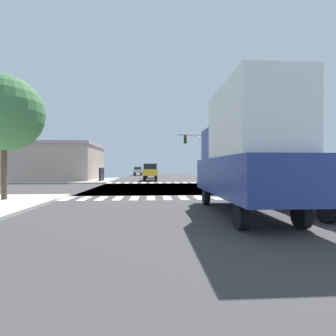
% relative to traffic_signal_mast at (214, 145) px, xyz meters
% --- Properties ---
extents(ground, '(90.00, 90.00, 0.05)m').
position_rel_traffic_signal_mast_xyz_m(ground, '(-5.70, -6.98, -4.62)').
color(ground, '#3C383A').
extents(sidewalk_corner_ne, '(12.00, 12.00, 0.14)m').
position_rel_traffic_signal_mast_xyz_m(sidewalk_corner_ne, '(7.30, 5.02, -4.52)').
color(sidewalk_corner_ne, '#B2ADA3').
rests_on(sidewalk_corner_ne, ground).
extents(sidewalk_corner_nw, '(12.00, 12.00, 0.14)m').
position_rel_traffic_signal_mast_xyz_m(sidewalk_corner_nw, '(-18.70, 5.02, -4.52)').
color(sidewalk_corner_nw, '#B2B19D').
rests_on(sidewalk_corner_nw, ground).
extents(crosswalk_near, '(13.50, 2.00, 0.01)m').
position_rel_traffic_signal_mast_xyz_m(crosswalk_near, '(-5.95, -14.28, -4.59)').
color(crosswalk_near, white).
rests_on(crosswalk_near, ground).
extents(crosswalk_far, '(13.50, 2.00, 0.01)m').
position_rel_traffic_signal_mast_xyz_m(crosswalk_far, '(-5.95, 0.32, -4.59)').
color(crosswalk_far, white).
rests_on(crosswalk_far, ground).
extents(traffic_signal_mast, '(7.31, 0.55, 6.18)m').
position_rel_traffic_signal_mast_xyz_m(traffic_signal_mast, '(0.00, 0.00, 0.00)').
color(traffic_signal_mast, gray).
rests_on(traffic_signal_mast, ground).
extents(street_lamp, '(1.78, 0.32, 7.42)m').
position_rel_traffic_signal_mast_xyz_m(street_lamp, '(2.07, 14.29, -0.11)').
color(street_lamp, gray).
rests_on(street_lamp, ground).
extents(bank_building, '(15.51, 10.88, 5.24)m').
position_rel_traffic_signal_mast_xyz_m(bank_building, '(-22.33, 7.21, -1.97)').
color(bank_building, '#BA9F93').
rests_on(bank_building, ground).
extents(sidewalk_tree, '(4.13, 4.13, 6.92)m').
position_rel_traffic_signal_mast_xyz_m(sidewalk_tree, '(-15.44, -15.47, 0.26)').
color(sidewalk_tree, brown).
rests_on(sidewalk_tree, ground).
extents(sedan_farside_1, '(1.80, 4.30, 1.88)m').
position_rel_traffic_signal_mast_xyz_m(sedan_farside_1, '(-0.70, -19.96, -3.47)').
color(sedan_farside_1, black).
rests_on(sedan_farside_1, ground).
extents(sedan_crossing_2, '(1.80, 4.30, 1.88)m').
position_rel_traffic_signal_mast_xyz_m(sedan_crossing_2, '(-7.70, 12.91, -3.47)').
color(sedan_crossing_2, black).
rests_on(sedan_crossing_2, ground).
extents(box_truck_queued_1, '(7.20, 2.40, 4.85)m').
position_rel_traffic_signal_mast_xyz_m(box_truck_queued_1, '(0.79, -10.48, -2.03)').
color(box_truck_queued_1, black).
rests_on(box_truck_queued_1, ground).
extents(sedan_leading_3, '(1.80, 4.30, 1.88)m').
position_rel_traffic_signal_mast_xyz_m(sedan_leading_3, '(-10.70, 26.04, -3.47)').
color(sedan_leading_3, black).
rests_on(sedan_leading_3, ground).
extents(box_truck_middle_2, '(2.40, 7.20, 4.85)m').
position_rel_traffic_signal_mast_xyz_m(box_truck_middle_2, '(-3.70, -19.87, -2.03)').
color(box_truck_middle_2, black).
rests_on(box_truck_middle_2, ground).
extents(pickup_outer_1, '(2.00, 5.10, 2.35)m').
position_rel_traffic_signal_mast_xyz_m(pickup_outer_1, '(-7.70, 5.19, -3.30)').
color(pickup_outer_1, black).
rests_on(pickup_outer_1, ground).
extents(pickup_inner_2, '(2.00, 5.10, 2.35)m').
position_rel_traffic_signal_mast_xyz_m(pickup_inner_2, '(-7.70, 28.38, -3.30)').
color(pickup_inner_2, black).
rests_on(pickup_inner_2, ground).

